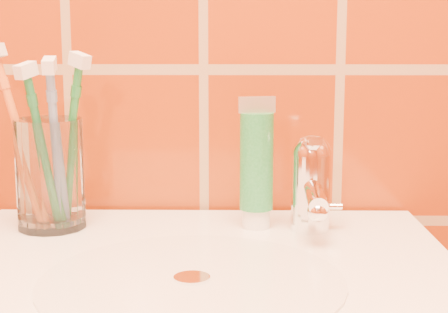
{
  "coord_description": "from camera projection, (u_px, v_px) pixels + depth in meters",
  "views": [
    {
      "loc": [
        0.04,
        0.28,
        1.09
      ],
      "look_at": [
        0.03,
        1.08,
        0.94
      ],
      "focal_mm": 55.0,
      "sensor_mm": 36.0,
      "label": 1
    }
  ],
  "objects": [
    {
      "name": "toothbrush_0",
      "position": [
        69.0,
        144.0,
        0.83
      ],
      "size": [
        0.12,
        0.11,
        0.23
      ],
      "primitive_type": null,
      "rotation": [
        0.24,
        0.0,
        0.92
      ],
      "color": "#217E36",
      "rests_on": "glass_tumbler"
    },
    {
      "name": "toothbrush_2",
      "position": [
        56.0,
        148.0,
        0.82
      ],
      "size": [
        0.04,
        0.12,
        0.23
      ],
      "primitive_type": null,
      "rotation": [
        0.23,
        0.0,
        0.11
      ],
      "color": "#6784B7",
      "rests_on": "glass_tumbler"
    },
    {
      "name": "faucet",
      "position": [
        311.0,
        180.0,
        0.83
      ],
      "size": [
        0.05,
        0.11,
        0.12
      ],
      "color": "white",
      "rests_on": "pedestal_sink"
    },
    {
      "name": "glass_tumbler",
      "position": [
        50.0,
        174.0,
        0.84
      ],
      "size": [
        0.1,
        0.1,
        0.14
      ],
      "primitive_type": "cylinder",
      "rotation": [
        0.0,
        0.0,
        -0.27
      ],
      "color": "white",
      "rests_on": "pedestal_sink"
    },
    {
      "name": "toothpaste_tube",
      "position": [
        256.0,
        167.0,
        0.85
      ],
      "size": [
        0.05,
        0.04,
        0.16
      ],
      "rotation": [
        0.0,
        0.0,
        0.27
      ],
      "color": "white",
      "rests_on": "pedestal_sink"
    },
    {
      "name": "toothbrush_1",
      "position": [
        21.0,
        140.0,
        0.84
      ],
      "size": [
        0.13,
        0.11,
        0.23
      ],
      "primitive_type": null,
      "rotation": [
        0.29,
        0.0,
        -1.87
      ],
      "color": "orange",
      "rests_on": "glass_tumbler"
    },
    {
      "name": "toothbrush_3",
      "position": [
        43.0,
        151.0,
        0.82
      ],
      "size": [
        0.09,
        0.12,
        0.22
      ],
      "primitive_type": null,
      "rotation": [
        0.22,
        0.0,
        -0.5
      ],
      "color": "#1F753F",
      "rests_on": "glass_tumbler"
    }
  ]
}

